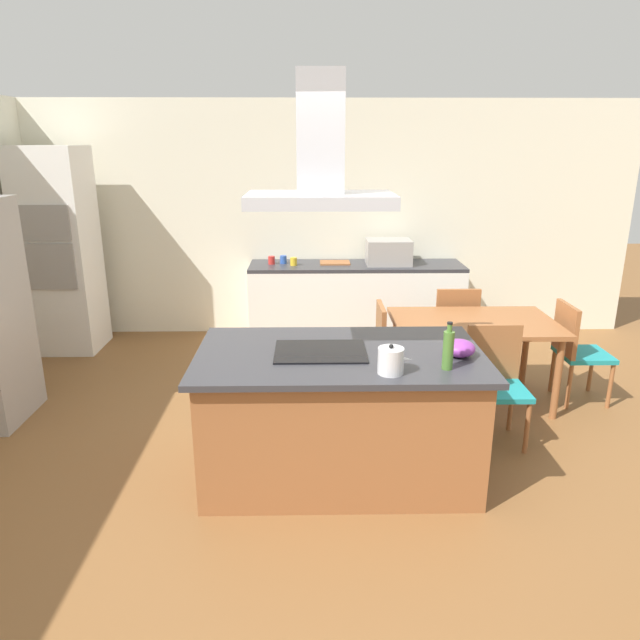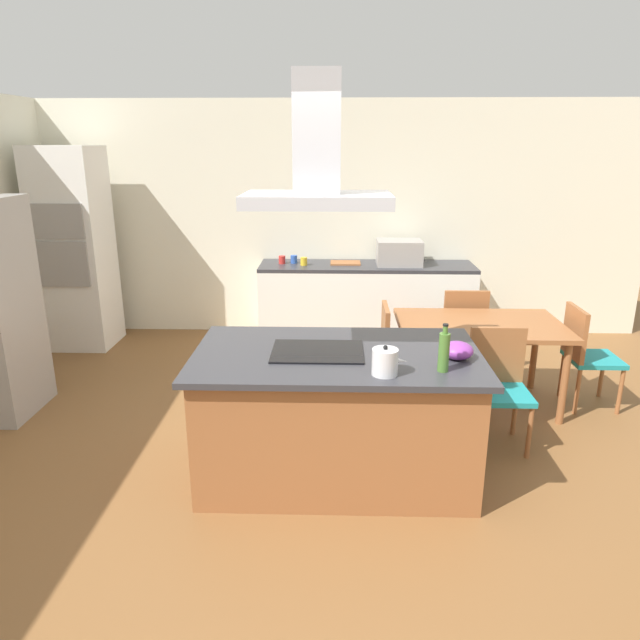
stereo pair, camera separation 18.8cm
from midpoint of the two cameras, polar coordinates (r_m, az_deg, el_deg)
ground at (r=5.54m, az=2.60°, el=-6.57°), size 16.00×16.00×0.00m
wall_back at (r=6.88m, az=2.55°, el=9.80°), size 7.20×0.10×2.70m
kitchen_island at (r=3.99m, az=3.00°, el=-9.27°), size 1.90×1.09×0.90m
cooktop at (r=3.81m, az=1.16°, el=-3.13°), size 0.60×0.44×0.01m
tea_kettle at (r=3.46m, az=8.02°, el=-4.13°), size 0.21×0.16×0.19m
olive_oil_bottle at (r=3.56m, az=13.64°, el=-3.04°), size 0.07×0.07×0.30m
mixing_bowl at (r=3.81m, az=14.81°, el=-2.93°), size 0.20×0.20×0.11m
back_counter at (r=6.71m, az=5.36°, el=1.70°), size 2.43×0.62×0.90m
countertop_microwave at (r=6.61m, az=8.65°, el=6.61°), size 0.50×0.38×0.28m
coffee_mug_red at (r=6.62m, az=-2.96°, el=5.96°), size 0.08×0.08×0.09m
coffee_mug_blue at (r=6.65m, az=-1.79°, el=6.02°), size 0.08×0.08×0.09m
coffee_mug_yellow at (r=6.53m, az=-0.79°, el=5.82°), size 0.08×0.08×0.09m
cutting_board at (r=6.64m, az=3.34°, el=5.66°), size 0.34×0.24×0.02m
wall_oven_stack at (r=6.91m, az=-22.39°, el=6.49°), size 0.70×0.66×2.20m
dining_table at (r=5.16m, az=16.51°, el=-1.16°), size 1.40×0.90×0.75m
chair_at_right_end at (r=5.52m, az=25.61°, el=-2.74°), size 0.42×0.42×0.89m
chair_at_left_end at (r=5.06m, az=6.28°, el=-2.81°), size 0.42×0.42×0.89m
chair_facing_island at (r=4.62m, az=18.37°, el=-5.62°), size 0.42×0.42×0.89m
chair_facing_back_wall at (r=5.83m, az=14.79°, el=-0.59°), size 0.42×0.42×0.89m
range_hood at (r=3.57m, az=1.28°, el=15.16°), size 0.90×0.55×0.78m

